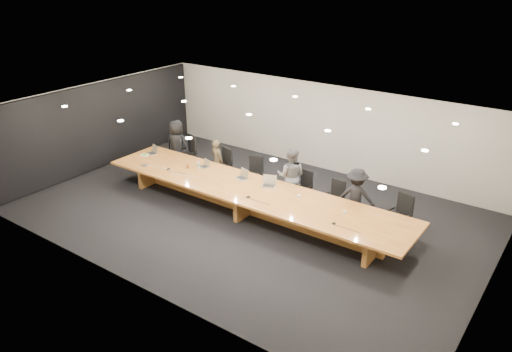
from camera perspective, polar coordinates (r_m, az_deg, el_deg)
The scene contains 28 objects.
ground at distance 13.53m, azimuth -0.74°, elevation -4.30°, with size 12.00×12.00×0.00m, color black.
back_wall at distance 16.14m, azimuth 7.69°, elevation 5.55°, with size 12.00×0.02×2.80m, color silver.
left_wall_panel at distance 16.95m, azimuth -17.27°, elevation 5.46°, with size 0.08×7.84×2.74m, color black.
conference_table at distance 13.29m, azimuth -0.75°, elevation -2.32°, with size 9.00×1.80×0.75m.
chair_far_left at distance 16.23m, azimuth -7.96°, elevation 2.60°, with size 0.60×0.60×1.18m, color black, non-canonical shape.
chair_left at distance 15.37m, azimuth -3.87°, elevation 1.32°, with size 0.53×0.53×1.05m, color black, non-canonical shape.
chair_mid_left at distance 14.72m, azimuth -0.19°, elevation 0.28°, with size 0.52×0.52×1.02m, color black, non-canonical shape.
chair_mid_right at distance 13.92m, azimuth 5.27°, elevation -1.31°, with size 0.50×0.50×0.99m, color black, non-canonical shape.
chair_right at distance 13.39m, azimuth 8.88°, elevation -2.53°, with size 0.51×0.51×0.99m, color black, non-canonical shape.
chair_far_right at distance 12.79m, azimuth 16.03°, elevation -4.30°, with size 0.55×0.55×1.08m, color black, non-canonical shape.
person_a at distance 16.30m, azimuth -9.00°, elevation 3.51°, with size 0.80×0.52×1.65m, color black.
person_b at distance 15.27m, azimuth -4.46°, elevation 1.74°, with size 0.49×0.32×1.34m, color #3E3422.
person_c at distance 13.79m, azimuth 4.01°, elevation -0.02°, with size 0.80×0.62×1.64m, color #535355.
person_d at distance 12.97m, azimuth 11.36°, elevation -2.32°, with size 0.98×0.56×1.52m, color black.
laptop_a at distance 15.87m, azimuth -11.85°, elevation 2.97°, with size 0.34×0.25×0.27m, color #B9AA8D, non-canonical shape.
laptop_b at distance 14.59m, azimuth -6.00°, elevation 1.44°, with size 0.29×0.21×0.23m, color tan, non-canonical shape.
laptop_c at distance 13.73m, azimuth -1.72°, elevation 0.21°, with size 0.34×0.25×0.27m, color #B9AD8D, non-canonical shape.
laptop_d at distance 13.25m, azimuth 1.45°, elevation -0.62°, with size 0.37×0.27×0.29m, color beige, non-canonical shape.
water_bottle at distance 14.53m, azimuth -6.62°, elevation 1.26°, with size 0.06×0.06×0.20m, color #B4C5BE.
amber_mug at distance 14.60m, azimuth -7.81°, elevation 1.08°, with size 0.08×0.08×0.10m, color brown.
paper_cup_near at distance 12.69m, azimuth 4.93°, elevation -2.34°, with size 0.08×0.08×0.09m, color silver.
paper_cup_far at distance 12.06m, azimuth 10.08°, elevation -4.11°, with size 0.07×0.07×0.08m, color silver.
notepad at distance 15.82m, azimuth -12.60°, elevation 2.34°, with size 0.23×0.19×0.01m, color white.
lime_gadget at distance 15.79m, azimuth -12.60°, elevation 2.38°, with size 0.16×0.09×0.02m, color #4EC835.
av_box at distance 15.00m, azimuth -12.60°, elevation 1.20°, with size 0.18×0.13×0.03m, color #A3A3A8.
mic_left at distance 14.62m, azimuth -9.96°, elevation 0.82°, with size 0.12×0.12×0.03m, color black.
mic_center at distance 12.70m, azimuth -0.89°, elevation -2.37°, with size 0.13×0.13×0.03m, color black.
mic_right at distance 11.60m, azimuth 8.90°, elevation -5.33°, with size 0.11×0.11×0.03m, color black.
Camera 1 is at (7.10, -9.65, 6.28)m, focal length 35.00 mm.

